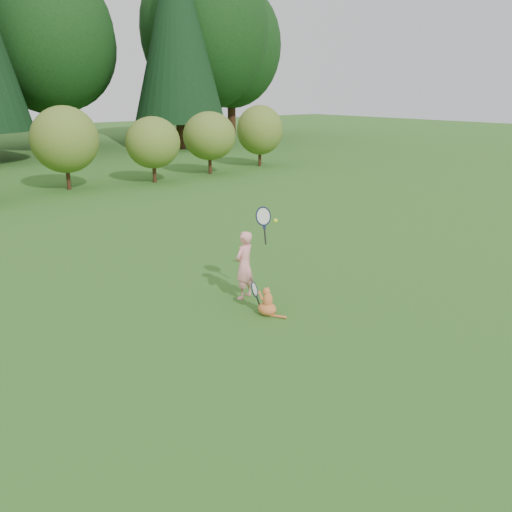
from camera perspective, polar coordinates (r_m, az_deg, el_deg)
ground at (r=9.15m, az=2.18°, el=-5.54°), size 100.00×100.00×0.00m
shrub_row at (r=20.27m, az=-22.99°, el=9.47°), size 28.00×3.00×2.80m
child at (r=9.52m, az=-1.12°, el=-0.76°), size 0.69×0.47×1.74m
cat at (r=8.95m, az=1.07°, el=-4.45°), size 0.32×0.65×0.62m
tennis_ball at (r=10.23m, az=1.97°, el=3.55°), size 0.08×0.08×0.08m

